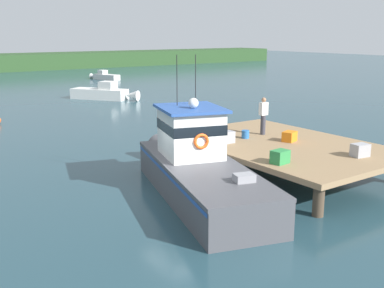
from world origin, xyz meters
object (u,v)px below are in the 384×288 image
crate_stack_near_edge (226,137)px  moored_boat_off_the_point (105,76)px  crate_stack_mid_dock (290,136)px  crate_single_far (280,157)px  crate_single_by_cleat (360,150)px  deckhand_by_the_boat (263,115)px  bait_bucket (245,134)px  main_fishing_boat (196,166)px  moored_boat_far_right (104,93)px

crate_stack_near_edge → moored_boat_off_the_point: size_ratio=0.13×
crate_stack_mid_dock → crate_single_far: bearing=-141.9°
crate_single_by_cleat → deckhand_by_the_boat: bearing=92.7°
moored_boat_off_the_point → crate_single_far: bearing=-107.2°
crate_stack_near_edge → bait_bucket: crate_stack_near_edge is taller
crate_stack_near_edge → moored_boat_off_the_point: crate_stack_near_edge is taller
deckhand_by_the_boat → moored_boat_off_the_point: bearing=75.1°
main_fishing_boat → moored_boat_far_right: main_fishing_boat is taller
bait_bucket → deckhand_by_the_boat: size_ratio=0.21×
main_fishing_boat → crate_single_by_cleat: (5.16, -2.94, 0.43)m
moored_boat_off_the_point → crate_single_by_cleat: bearing=-103.0°
crate_stack_mid_dock → moored_boat_off_the_point: crate_stack_mid_dock is taller
bait_bucket → moored_boat_far_right: moored_boat_far_right is taller
moored_boat_far_right → moored_boat_off_the_point: bearing=64.9°
crate_stack_near_edge → moored_boat_far_right: 23.25m
main_fishing_boat → crate_single_far: (2.13, -1.93, 0.42)m
moored_boat_off_the_point → moored_boat_far_right: bearing=-115.1°
bait_bucket → main_fishing_boat: bearing=-155.6°
main_fishing_boat → crate_stack_near_edge: bearing=30.4°
crate_stack_mid_dock → main_fishing_boat: bearing=-177.3°
crate_single_far → bait_bucket: bearing=65.5°
crate_stack_mid_dock → deckhand_by_the_boat: deckhand_by_the_boat is taller
crate_stack_mid_dock → moored_boat_far_right: 24.12m
deckhand_by_the_boat → moored_boat_off_the_point: 39.81m
moored_boat_far_right → bait_bucket: bearing=-99.7°
crate_single_by_cleat → moored_boat_far_right: crate_single_by_cleat is taller
crate_stack_mid_dock → crate_stack_near_edge: bearing=151.1°
main_fishing_boat → deckhand_by_the_boat: main_fishing_boat is taller
crate_single_by_cleat → moored_boat_off_the_point: size_ratio=0.13×
moored_boat_off_the_point → deckhand_by_the_boat: bearing=-104.9°
deckhand_by_the_boat → moored_boat_off_the_point: (10.25, 38.43, -1.67)m
main_fishing_boat → crate_single_by_cleat: main_fishing_boat is taller
deckhand_by_the_boat → crate_single_far: bearing=-126.4°
crate_stack_near_edge → crate_single_far: size_ratio=1.00×
main_fishing_boat → crate_stack_near_edge: size_ratio=16.52×
crate_stack_near_edge → deckhand_by_the_boat: (2.36, 0.35, 0.62)m
crate_single_by_cleat → bait_bucket: (-1.37, 4.66, -0.06)m
crate_single_far → moored_boat_off_the_point: crate_single_far is taller
main_fishing_boat → deckhand_by_the_boat: size_ratio=6.08×
moored_boat_off_the_point → moored_boat_far_right: (-7.54, -16.11, 0.14)m
crate_stack_mid_dock → bait_bucket: crate_stack_mid_dock is taller
crate_single_far → moored_boat_off_the_point: 44.20m
deckhand_by_the_boat → moored_boat_far_right: (2.71, 22.32, -1.53)m
bait_bucket → deckhand_by_the_boat: 1.34m
moored_boat_far_right → main_fishing_boat: bearing=-107.5°
crate_stack_mid_dock → deckhand_by_the_boat: (0.05, 1.63, 0.65)m
main_fishing_boat → crate_stack_near_edge: 3.01m
crate_single_by_cleat → crate_single_far: size_ratio=1.00×
deckhand_by_the_boat → crate_single_by_cleat: bearing=-87.3°
crate_stack_near_edge → moored_boat_off_the_point: bearing=72.0°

